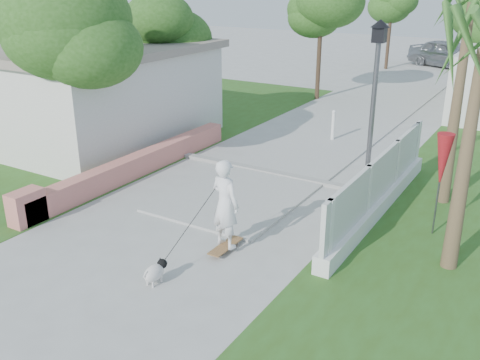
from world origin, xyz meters
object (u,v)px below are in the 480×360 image
Objects in this scene: bollard at (333,125)px; dog at (155,272)px; parked_car at (448,54)px; patio_umbrella at (442,162)px; skateboarder at (214,210)px; street_lamp at (373,107)px.

bollard is 1.71× the size of dog.
bollard is 18.18m from parked_car.
patio_umbrella reaches higher than skateboarder.
parked_car is (-2.56, 22.67, -1.58)m from street_lamp.
patio_umbrella reaches higher than bollard.
street_lamp reaches higher than dog.
dog is (-0.33, -1.50, -0.74)m from skateboarder.
patio_umbrella is at bearing -27.76° from street_lamp.
street_lamp is 1.93× the size of patio_umbrella.
skateboarder reaches higher than parked_car.
street_lamp is at bearing 74.65° from dog.
bollard reaches higher than dog.
patio_umbrella is at bearing -50.09° from bollard.
dog is 28.44m from parked_car.
skateboarder is at bearing -111.94° from street_lamp.
skateboarder is at bearing -83.58° from bollard.
parked_car is (-4.46, 23.67, -0.84)m from patio_umbrella.
dog is at bearing -129.64° from patio_umbrella.
street_lamp reaches higher than skateboarder.
parked_car is at bearing 96.45° from street_lamp.
dog is at bearing -86.32° from bollard.
patio_umbrella is at bearing -124.35° from skateboarder.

